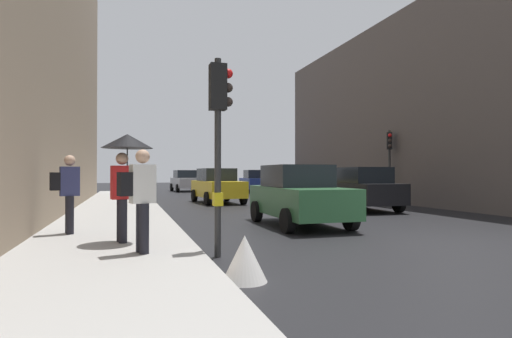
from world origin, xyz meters
name	(u,v)px	position (x,y,z in m)	size (l,w,h in m)	color
ground_plane	(458,242)	(0.00, 0.00, 0.00)	(120.00, 120.00, 0.00)	black
sidewalk_kerb	(115,220)	(-7.34, 6.00, 0.08)	(3.24, 40.00, 0.16)	#A8A5A0
building_facade_right	(493,113)	(11.71, 10.01, 4.75)	(12.00, 26.21, 9.51)	#5B514C
traffic_light_near_left	(219,120)	(-5.39, -0.03, 2.49)	(0.43, 0.24, 3.61)	#2D2D2D
traffic_light_mid_street	(389,153)	(5.40, 10.23, 2.51)	(0.35, 0.45, 3.64)	#2D2D2D
car_silver_hatchback	(185,181)	(-2.39, 27.35, 0.88)	(2.25, 4.32, 1.76)	#BCBCC1
car_blue_van	(255,181)	(2.54, 23.49, 0.88)	(2.27, 4.33, 1.76)	navy
car_green_estate	(299,195)	(-2.21, 3.76, 0.88)	(2.04, 4.21, 1.76)	#2D6038
car_dark_suv	(361,189)	(2.19, 7.61, 0.88)	(2.12, 4.25, 1.76)	black
car_yellow_taxi	(217,186)	(-2.59, 13.44, 0.88)	(2.27, 4.33, 1.76)	yellow
pedestrian_with_umbrella	(126,157)	(-7.02, 1.18, 1.84)	(1.00, 1.00, 2.14)	black
pedestrian_with_black_backpack	(140,194)	(-6.78, -0.09, 1.16)	(0.65, 0.42, 1.77)	black
pedestrian_with_grey_backpack	(67,189)	(-8.27, 2.73, 1.16)	(0.65, 0.41, 1.77)	black
warning_sign_triangle	(245,259)	(-5.41, -1.83, 0.33)	(0.64, 0.64, 0.65)	silver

